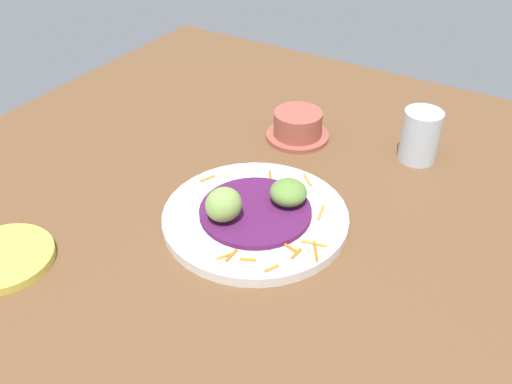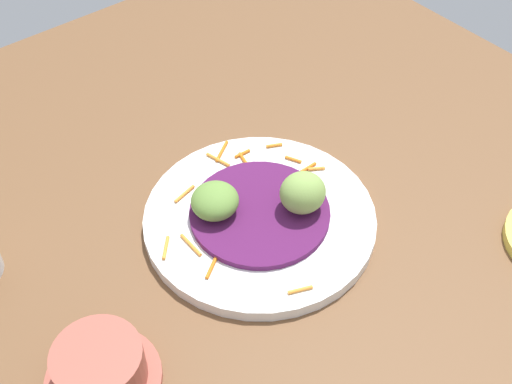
% 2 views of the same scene
% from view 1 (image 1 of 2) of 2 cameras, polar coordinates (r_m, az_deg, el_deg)
% --- Properties ---
extents(table_surface, '(1.10, 1.10, 0.02)m').
position_cam_1_polar(table_surface, '(0.88, -0.17, -1.51)').
color(table_surface, brown).
rests_on(table_surface, ground).
extents(main_plate, '(0.27, 0.27, 0.02)m').
position_cam_1_polar(main_plate, '(0.83, -0.06, -2.54)').
color(main_plate, white).
rests_on(main_plate, table_surface).
extents(cabbage_bed, '(0.16, 0.16, 0.01)m').
position_cam_1_polar(cabbage_bed, '(0.82, -0.06, -1.92)').
color(cabbage_bed, '#51194C').
rests_on(cabbage_bed, main_plate).
extents(carrot_garnish, '(0.23, 0.24, 0.00)m').
position_cam_1_polar(carrot_garnish, '(0.81, 2.44, -2.92)').
color(carrot_garnish, orange).
rests_on(carrot_garnish, main_plate).
extents(guac_scoop_left, '(0.07, 0.07, 0.03)m').
position_cam_1_polar(guac_scoop_left, '(0.83, 3.22, -0.01)').
color(guac_scoop_left, olive).
rests_on(guac_scoop_left, cabbage_bed).
extents(guac_scoop_center, '(0.06, 0.06, 0.05)m').
position_cam_1_polar(guac_scoop_center, '(0.79, -3.47, -1.14)').
color(guac_scoop_center, '#84A851').
rests_on(guac_scoop_center, cabbage_bed).
extents(side_plate_small, '(0.13, 0.13, 0.01)m').
position_cam_1_polar(side_plate_small, '(0.84, -23.60, -5.98)').
color(side_plate_small, '#E0CC4C').
rests_on(side_plate_small, table_surface).
extents(terracotta_bowl, '(0.11, 0.11, 0.05)m').
position_cam_1_polar(terracotta_bowl, '(1.02, 4.14, 6.47)').
color(terracotta_bowl, '#A85142').
rests_on(terracotta_bowl, table_surface).
extents(water_glass, '(0.06, 0.06, 0.09)m').
position_cam_1_polar(water_glass, '(0.99, 15.88, 5.35)').
color(water_glass, silver).
rests_on(water_glass, table_surface).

